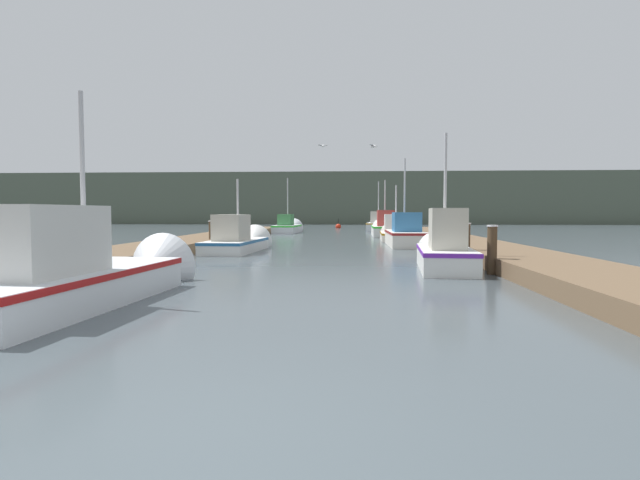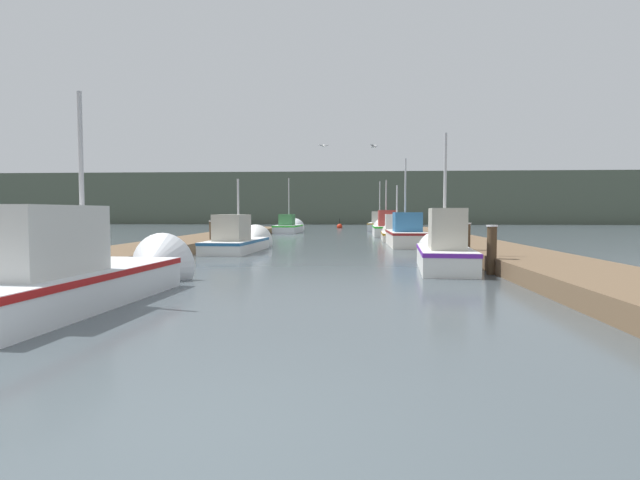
% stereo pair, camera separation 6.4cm
% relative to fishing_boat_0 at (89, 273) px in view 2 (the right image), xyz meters
% --- Properties ---
extents(ground_plane, '(200.00, 200.00, 0.00)m').
position_rel_fishing_boat_0_xyz_m(ground_plane, '(3.38, -5.19, -0.49)').
color(ground_plane, '#424C51').
extents(dock_left, '(2.50, 40.00, 0.39)m').
position_rel_fishing_boat_0_xyz_m(dock_left, '(-2.49, 10.81, -0.30)').
color(dock_left, brown).
rests_on(dock_left, ground_plane).
extents(dock_right, '(2.50, 40.00, 0.39)m').
position_rel_fishing_boat_0_xyz_m(dock_right, '(9.26, 10.81, -0.30)').
color(dock_right, brown).
rests_on(dock_right, ground_plane).
extents(distant_shore_ridge, '(120.00, 16.00, 6.59)m').
position_rel_fishing_boat_0_xyz_m(distant_shore_ridge, '(3.38, 61.93, 2.81)').
color(distant_shore_ridge, '#4C5647').
rests_on(distant_shore_ridge, ground_plane).
extents(fishing_boat_0, '(1.97, 5.93, 4.00)m').
position_rel_fishing_boat_0_xyz_m(fishing_boat_0, '(0.00, 0.00, 0.00)').
color(fishing_boat_0, silver).
rests_on(fishing_boat_0, ground_plane).
extents(fishing_boat_1, '(1.69, 4.63, 3.97)m').
position_rel_fishing_boat_0_xyz_m(fishing_boat_1, '(7.00, 5.48, -0.00)').
color(fishing_boat_1, silver).
rests_on(fishing_boat_1, ground_plane).
extents(fishing_boat_2, '(1.86, 5.27, 3.33)m').
position_rel_fishing_boat_0_xyz_m(fishing_boat_2, '(0.07, 11.23, -0.07)').
color(fishing_boat_2, silver).
rests_on(fishing_boat_2, ground_plane).
extents(fishing_boat_3, '(1.55, 5.80, 4.37)m').
position_rel_fishing_boat_0_xyz_m(fishing_boat_3, '(6.94, 15.21, -0.00)').
color(fishing_boat_3, silver).
rests_on(fishing_boat_3, ground_plane).
extents(fishing_boat_4, '(1.78, 4.85, 3.53)m').
position_rel_fishing_boat_0_xyz_m(fishing_boat_4, '(6.94, 19.39, -0.06)').
color(fishing_boat_4, silver).
rests_on(fishing_boat_4, ground_plane).
extents(fishing_boat_5, '(1.73, 5.51, 4.08)m').
position_rel_fishing_boat_0_xyz_m(fishing_boat_5, '(6.70, 24.71, 0.01)').
color(fishing_boat_5, silver).
rests_on(fishing_boat_5, ground_plane).
extents(fishing_boat_6, '(1.78, 5.51, 4.51)m').
position_rel_fishing_boat_0_xyz_m(fishing_boat_6, '(-0.20, 29.09, -0.08)').
color(fishing_boat_6, silver).
rests_on(fishing_boat_6, ground_plane).
extents(fishing_boat_7, '(2.20, 5.52, 4.51)m').
position_rel_fishing_boat_0_xyz_m(fishing_boat_7, '(6.78, 33.32, -0.02)').
color(fishing_boat_7, silver).
rests_on(fishing_boat_7, ground_plane).
extents(mooring_piling_0, '(0.27, 0.27, 1.21)m').
position_rel_fishing_boat_0_xyz_m(mooring_piling_0, '(7.94, 4.20, 0.12)').
color(mooring_piling_0, '#473523').
rests_on(mooring_piling_0, ground_plane).
extents(mooring_piling_1, '(0.29, 0.29, 1.17)m').
position_rel_fishing_boat_0_xyz_m(mooring_piling_1, '(-1.36, 12.33, 0.10)').
color(mooring_piling_1, '#473523').
rests_on(mooring_piling_1, ground_plane).
extents(mooring_piling_2, '(0.33, 0.33, 1.21)m').
position_rel_fishing_boat_0_xyz_m(mooring_piling_2, '(7.95, 7.09, 0.12)').
color(mooring_piling_2, '#473523').
rests_on(mooring_piling_2, ground_plane).
extents(channel_buoy, '(0.54, 0.54, 1.04)m').
position_rel_fishing_boat_0_xyz_m(channel_buoy, '(3.28, 39.41, -0.34)').
color(channel_buoy, red).
rests_on(channel_buoy, ground_plane).
extents(seagull_lead, '(0.34, 0.55, 0.12)m').
position_rel_fishing_boat_0_xyz_m(seagull_lead, '(5.37, 12.18, 3.70)').
color(seagull_lead, white).
extents(seagull_1, '(0.55, 0.34, 0.12)m').
position_rel_fishing_boat_0_xyz_m(seagull_1, '(2.98, 18.40, 4.56)').
color(seagull_1, white).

